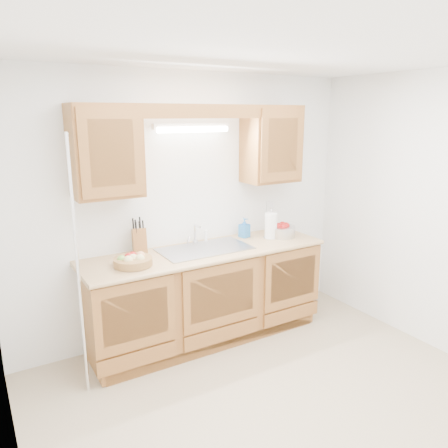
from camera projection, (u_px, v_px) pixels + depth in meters
room at (289, 246)px, 2.95m from camera, size 3.52×3.50×2.50m
base_cabinets at (206, 295)px, 4.15m from camera, size 2.20×0.60×0.86m
countertop at (206, 252)px, 4.03m from camera, size 2.30×0.63×0.04m
upper_cabinet_left at (105, 151)px, 3.51m from camera, size 0.55×0.33×0.75m
upper_cabinet_right at (271, 144)px, 4.34m from camera, size 0.55×0.33×0.75m
valance at (204, 111)px, 3.73m from camera, size 2.20×0.05×0.12m
fluorescent_fixture at (193, 128)px, 3.95m from camera, size 0.76×0.08×0.08m
sink at (205, 257)px, 4.06m from camera, size 0.84×0.46×0.36m
wire_shelf_pole at (78, 271)px, 3.20m from camera, size 0.03×0.03×2.00m
outlet_plate at (270, 207)px, 4.69m from camera, size 0.08×0.01×0.12m
fruit_basket at (133, 260)px, 3.60m from camera, size 0.41×0.41×0.10m
knife_block at (139, 241)px, 3.87m from camera, size 0.16×0.22×0.34m
orange_canister at (142, 243)px, 3.90m from camera, size 0.08×0.08×0.20m
soap_bottle at (244, 228)px, 4.42m from camera, size 0.11×0.11×0.20m
sponge at (140, 251)px, 3.97m from camera, size 0.12×0.09×0.02m
paper_towel at (271, 226)px, 4.36m from camera, size 0.15×0.15×0.31m
apple_bowl at (281, 230)px, 4.45m from camera, size 0.32×0.32×0.15m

